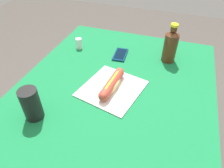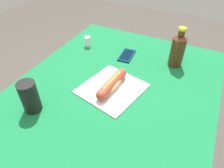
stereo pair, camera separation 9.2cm
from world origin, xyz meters
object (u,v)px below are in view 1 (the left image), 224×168
at_px(hot_dog, 112,84).
at_px(cell_phone, 120,55).
at_px(soda_bottle, 170,46).
at_px(salt_shaker, 79,43).
at_px(drinking_cup, 31,104).

xyz_separation_m(hot_dog, cell_phone, (-0.29, -0.05, -0.03)).
xyz_separation_m(soda_bottle, salt_shaker, (0.04, -0.52, -0.06)).
bearing_deg(drinking_cup, hot_dog, 136.99).
bearing_deg(soda_bottle, salt_shaker, -85.91).
bearing_deg(cell_phone, soda_bottle, 98.06).
height_order(cell_phone, salt_shaker, salt_shaker).
xyz_separation_m(hot_dog, salt_shaker, (-0.29, -0.31, -0.00)).
distance_m(drinking_cup, salt_shaker, 0.55).
xyz_separation_m(drinking_cup, salt_shaker, (-0.54, -0.07, -0.04)).
height_order(drinking_cup, salt_shaker, drinking_cup).
height_order(soda_bottle, salt_shaker, soda_bottle).
relative_size(hot_dog, drinking_cup, 1.64).
bearing_deg(cell_phone, hot_dog, 9.55).
xyz_separation_m(hot_dog, drinking_cup, (0.26, -0.24, 0.04)).
xyz_separation_m(hot_dog, soda_bottle, (-0.33, 0.21, 0.06)).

